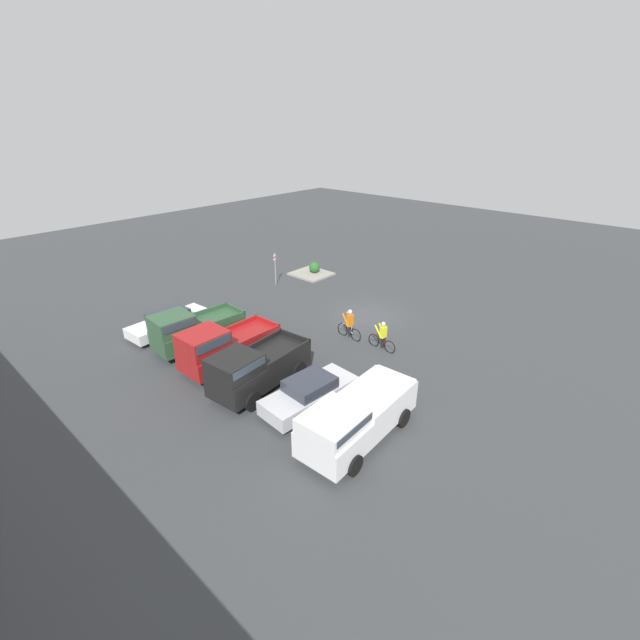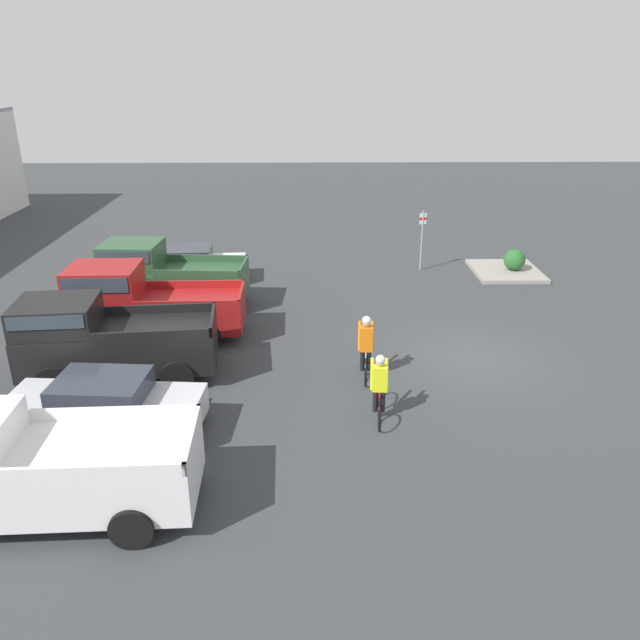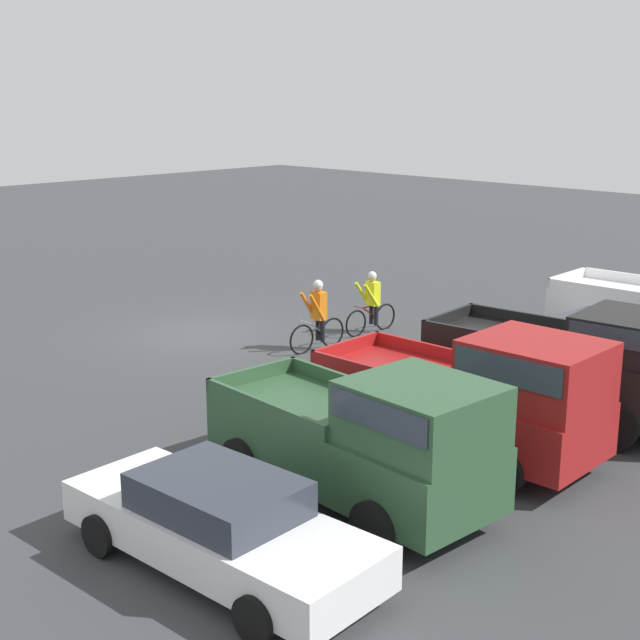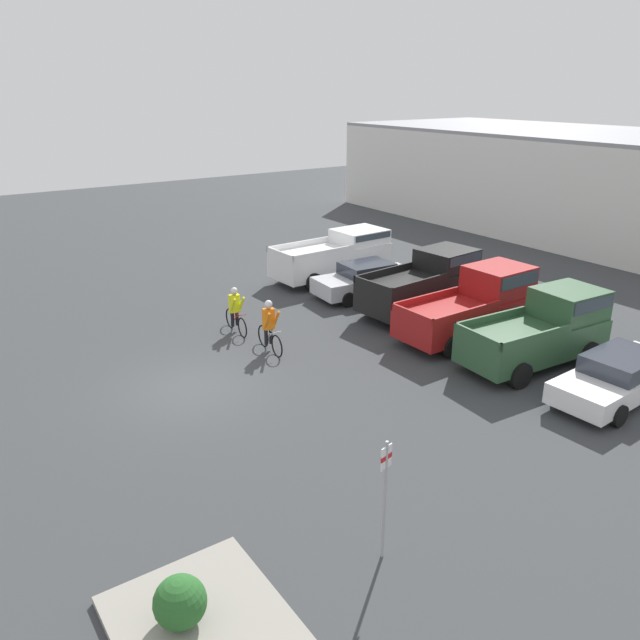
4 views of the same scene
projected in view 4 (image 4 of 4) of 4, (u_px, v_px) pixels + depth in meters
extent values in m
plane|color=#383A3D|center=(192.00, 388.00, 18.27)|extent=(80.00, 80.00, 0.00)
cube|color=white|center=(331.00, 259.00, 28.18)|extent=(2.26, 5.63, 1.09)
cube|color=white|center=(360.00, 236.00, 28.81)|extent=(1.96, 2.29, 0.62)
cube|color=#333D47|center=(360.00, 233.00, 28.76)|extent=(2.02, 2.12, 0.27)
cube|color=white|center=(298.00, 244.00, 28.06)|extent=(0.21, 3.33, 0.25)
cube|color=white|center=(325.00, 253.00, 26.59)|extent=(0.21, 3.33, 0.25)
cube|color=white|center=(280.00, 254.00, 26.42)|extent=(2.04, 0.16, 0.25)
cylinder|color=black|center=(346.00, 259.00, 30.09)|extent=(0.25, 0.81, 0.80)
cylinder|color=black|center=(374.00, 269.00, 28.55)|extent=(0.25, 0.81, 0.80)
cylinder|color=black|center=(287.00, 271.00, 28.17)|extent=(0.25, 0.81, 0.80)
cylinder|color=black|center=(314.00, 282.00, 26.64)|extent=(0.25, 0.81, 0.80)
cube|color=silver|center=(366.00, 282.00, 26.04)|extent=(2.06, 4.59, 0.67)
cube|color=#2D333D|center=(367.00, 269.00, 25.84)|extent=(1.70, 2.12, 0.49)
cylinder|color=black|center=(382.00, 278.00, 27.52)|extent=(0.22, 0.62, 0.61)
cylinder|color=black|center=(406.00, 289.00, 26.12)|extent=(0.22, 0.62, 0.61)
cylinder|color=black|center=(326.00, 288.00, 26.17)|extent=(0.22, 0.62, 0.61)
cylinder|color=black|center=(349.00, 300.00, 24.77)|extent=(0.22, 0.62, 0.61)
cube|color=black|center=(419.00, 289.00, 23.95)|extent=(2.42, 5.24, 1.10)
cube|color=black|center=(447.00, 259.00, 24.52)|extent=(1.99, 2.19, 0.80)
cube|color=#333D47|center=(447.00, 255.00, 24.46)|extent=(2.03, 2.03, 0.35)
cube|color=black|center=(384.00, 272.00, 23.79)|extent=(0.35, 3.04, 0.25)
cube|color=black|center=(421.00, 283.00, 22.42)|extent=(0.35, 3.04, 0.25)
cube|color=black|center=(373.00, 285.00, 22.22)|extent=(1.97, 0.26, 0.25)
cylinder|color=black|center=(426.00, 288.00, 25.78)|extent=(0.30, 0.90, 0.88)
cylinder|color=black|center=(465.00, 300.00, 24.35)|extent=(0.30, 0.90, 0.88)
cylinder|color=black|center=(371.00, 304.00, 23.90)|extent=(0.30, 0.90, 0.88)
cylinder|color=black|center=(409.00, 318.00, 22.48)|extent=(0.30, 0.90, 0.88)
cube|color=maroon|center=(466.00, 315.00, 21.62)|extent=(2.07, 5.29, 0.92)
cube|color=maroon|center=(498.00, 281.00, 22.12)|extent=(1.84, 2.14, 1.05)
cube|color=#333D47|center=(499.00, 274.00, 22.04)|extent=(1.90, 1.97, 0.46)
cube|color=maroon|center=(426.00, 298.00, 21.55)|extent=(0.15, 3.15, 0.25)
cube|color=maroon|center=(467.00, 313.00, 20.12)|extent=(0.15, 3.15, 0.25)
cube|color=maroon|center=(412.00, 315.00, 20.00)|extent=(1.96, 0.12, 0.25)
cylinder|color=black|center=(475.00, 310.00, 23.39)|extent=(0.24, 0.79, 0.79)
cylinder|color=black|center=(517.00, 325.00, 21.91)|extent=(0.24, 0.79, 0.79)
cylinder|color=black|center=(411.00, 328.00, 21.62)|extent=(0.24, 0.79, 0.79)
cylinder|color=black|center=(453.00, 346.00, 20.14)|extent=(0.24, 0.79, 0.79)
cube|color=#2D5133|center=(533.00, 340.00, 19.45)|extent=(2.22, 5.05, 0.99)
cube|color=#2D5133|center=(569.00, 303.00, 19.82)|extent=(1.88, 2.08, 0.93)
cube|color=#333D47|center=(570.00, 297.00, 19.75)|extent=(1.93, 1.93, 0.41)
cube|color=#2D5133|center=(490.00, 318.00, 19.50)|extent=(0.26, 2.96, 0.25)
cube|color=#2D5133|center=(537.00, 337.00, 18.02)|extent=(0.26, 2.96, 0.25)
cube|color=#2D5133|center=(477.00, 337.00, 18.07)|extent=(1.92, 0.20, 0.25)
cylinder|color=black|center=(541.00, 334.00, 21.12)|extent=(0.27, 0.82, 0.80)
cylinder|color=black|center=(589.00, 354.00, 19.58)|extent=(0.27, 0.82, 0.80)
cylinder|color=black|center=(474.00, 353.00, 19.65)|extent=(0.27, 0.82, 0.80)
cylinder|color=black|center=(520.00, 376.00, 18.11)|extent=(0.27, 0.82, 0.80)
cube|color=white|center=(620.00, 379.00, 17.53)|extent=(1.97, 4.87, 0.59)
cube|color=#2D333D|center=(623.00, 362.00, 17.34)|extent=(1.66, 2.24, 0.48)
cylinder|color=black|center=(617.00, 364.00, 19.12)|extent=(0.21, 0.62, 0.61)
cylinder|color=black|center=(560.00, 392.00, 17.38)|extent=(0.21, 0.62, 0.61)
cylinder|color=black|center=(619.00, 416.00, 16.11)|extent=(0.21, 0.62, 0.61)
torus|color=black|center=(277.00, 346.00, 20.25)|extent=(0.77, 0.10, 0.77)
torus|color=black|center=(263.00, 336.00, 21.07)|extent=(0.77, 0.10, 0.77)
cylinder|color=silver|center=(270.00, 336.00, 20.59)|extent=(0.53, 0.07, 0.40)
cylinder|color=silver|center=(270.00, 330.00, 20.52)|extent=(0.56, 0.07, 0.04)
cylinder|color=silver|center=(267.00, 334.00, 20.74)|extent=(0.04, 0.04, 0.38)
cylinder|color=silver|center=(275.00, 333.00, 20.20)|extent=(0.05, 0.46, 0.02)
cylinder|color=black|center=(271.00, 336.00, 20.74)|extent=(0.13, 0.13, 0.57)
cylinder|color=black|center=(266.00, 337.00, 20.65)|extent=(0.13, 0.13, 0.57)
cube|color=orange|center=(269.00, 319.00, 20.43)|extent=(0.26, 0.37, 0.70)
cylinder|color=orange|center=(276.00, 320.00, 20.34)|extent=(0.51, 0.12, 0.74)
cylinder|color=orange|center=(267.00, 322.00, 20.18)|extent=(0.51, 0.12, 0.74)
sphere|color=tan|center=(269.00, 306.00, 20.24)|extent=(0.23, 0.23, 0.23)
sphere|color=silver|center=(268.00, 304.00, 20.22)|extent=(0.25, 0.25, 0.25)
torus|color=black|center=(242.00, 328.00, 21.83)|extent=(0.74, 0.10, 0.73)
torus|color=black|center=(230.00, 318.00, 22.71)|extent=(0.74, 0.10, 0.73)
cylinder|color=maroon|center=(236.00, 318.00, 22.21)|extent=(0.57, 0.07, 0.39)
cylinder|color=maroon|center=(236.00, 313.00, 22.13)|extent=(0.61, 0.08, 0.04)
cylinder|color=maroon|center=(234.00, 317.00, 22.36)|extent=(0.04, 0.04, 0.36)
cylinder|color=maroon|center=(240.00, 316.00, 21.79)|extent=(0.05, 0.46, 0.02)
cylinder|color=black|center=(237.00, 318.00, 22.35)|extent=(0.13, 0.13, 0.55)
cylinder|color=black|center=(232.00, 319.00, 22.27)|extent=(0.13, 0.13, 0.55)
cube|color=yellow|center=(235.00, 303.00, 22.06)|extent=(0.26, 0.37, 0.64)
cylinder|color=yellow|center=(241.00, 304.00, 21.96)|extent=(0.55, 0.13, 0.69)
cylinder|color=yellow|center=(233.00, 306.00, 21.80)|extent=(0.55, 0.13, 0.69)
sphere|color=tan|center=(234.00, 292.00, 21.88)|extent=(0.21, 0.21, 0.21)
sphere|color=silver|center=(234.00, 291.00, 21.86)|extent=(0.24, 0.24, 0.24)
cylinder|color=#9E9EA3|center=(384.00, 501.00, 11.31)|extent=(0.06, 0.06, 2.51)
cube|color=white|center=(386.00, 457.00, 10.98)|extent=(0.09, 0.30, 0.45)
cube|color=red|center=(386.00, 457.00, 10.98)|extent=(0.09, 0.30, 0.10)
cube|color=gray|center=(201.00, 622.00, 10.22)|extent=(2.95, 2.69, 0.15)
sphere|color=#286028|center=(180.00, 602.00, 9.96)|extent=(0.87, 0.87, 0.87)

